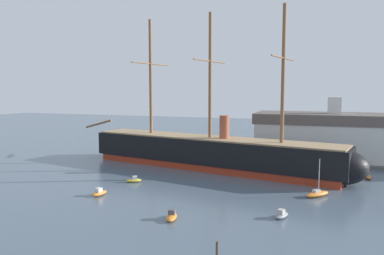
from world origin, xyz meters
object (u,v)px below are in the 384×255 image
at_px(tall_ship, 210,152).
at_px(dockside_warehouse_right, 370,139).
at_px(motorboat_far_right, 368,177).
at_px(seagull_in_flight, 239,131).
at_px(motorboat_alongside_bow, 134,180).
at_px(motorboat_far_left, 126,156).
at_px(dinghy_distant_centre, 247,160).
at_px(motorboat_near_centre, 172,216).
at_px(mooring_piling_left_pair, 217,252).
at_px(motorboat_mid_left, 99,193).
at_px(sailboat_alongside_stern, 317,194).
at_px(motorboat_mid_right, 282,215).

bearing_deg(tall_ship, dockside_warehouse_right, 29.30).
relative_size(motorboat_far_right, seagull_in_flight, 2.60).
height_order(motorboat_alongside_bow, motorboat_far_left, motorboat_far_left).
bearing_deg(dockside_warehouse_right, dinghy_distant_centre, -164.98).
distance_m(motorboat_near_centre, motorboat_alongside_bow, 22.63).
distance_m(dinghy_distant_centre, mooring_piling_left_pair, 57.11).
xyz_separation_m(mooring_piling_left_pair, seagull_in_flight, (-1.91, 18.60, 10.69)).
bearing_deg(motorboat_near_centre, dockside_warehouse_right, 60.37).
relative_size(motorboat_mid_left, dockside_warehouse_right, 0.06).
xyz_separation_m(motorboat_alongside_bow, motorboat_far_right, (43.44, 18.41, -0.00)).
xyz_separation_m(tall_ship, motorboat_alongside_bow, (-10.29, -17.13, -3.38)).
bearing_deg(motorboat_near_centre, tall_ship, 97.82).
bearing_deg(motorboat_alongside_bow, motorboat_near_centre, -48.59).
xyz_separation_m(motorboat_near_centre, motorboat_far_right, (28.47, 35.39, -0.07)).
height_order(sailboat_alongside_stern, motorboat_far_left, sailboat_alongside_stern).
height_order(dinghy_distant_centre, seagull_in_flight, seagull_in_flight).
relative_size(tall_ship, motorboat_mid_right, 21.89).
bearing_deg(mooring_piling_left_pair, motorboat_mid_left, 146.04).
bearing_deg(motorboat_mid_left, motorboat_near_centre, -22.96).
relative_size(motorboat_mid_right, motorboat_far_right, 1.13).
xyz_separation_m(dockside_warehouse_right, seagull_in_flight, (-23.13, -45.75, 5.89)).
bearing_deg(motorboat_mid_right, motorboat_near_centre, -158.00).
distance_m(sailboat_alongside_stern, dockside_warehouse_right, 37.83).
bearing_deg(motorboat_far_left, dockside_warehouse_right, 14.02).
relative_size(motorboat_mid_right, seagull_in_flight, 2.93).
relative_size(tall_ship, dinghy_distant_centre, 26.35).
xyz_separation_m(motorboat_alongside_bow, dinghy_distant_centre, (16.66, 29.19, -0.13)).
distance_m(motorboat_far_left, dockside_warehouse_right, 61.89).
height_order(motorboat_mid_right, motorboat_far_left, motorboat_far_left).
bearing_deg(motorboat_far_left, mooring_piling_left_pair, -52.01).
height_order(motorboat_mid_left, mooring_piling_left_pair, mooring_piling_left_pair).
relative_size(motorboat_alongside_bow, dockside_warehouse_right, 0.05).
xyz_separation_m(motorboat_mid_left, sailboat_alongside_stern, (35.15, 11.53, 0.07)).
bearing_deg(motorboat_alongside_bow, dockside_warehouse_right, 39.00).
height_order(motorboat_far_right, seagull_in_flight, seagull_in_flight).
bearing_deg(motorboat_far_left, motorboat_far_right, -3.60).
height_order(motorboat_mid_right, seagull_in_flight, seagull_in_flight).
xyz_separation_m(motorboat_alongside_bow, motorboat_far_left, (-14.17, 22.04, 0.15)).
bearing_deg(motorboat_mid_right, seagull_in_flight, 160.80).
bearing_deg(motorboat_near_centre, motorboat_far_right, 51.18).
bearing_deg(dinghy_distant_centre, sailboat_alongside_stern, -58.10).
xyz_separation_m(motorboat_near_centre, motorboat_alongside_bow, (-14.97, 16.97, -0.07)).
xyz_separation_m(motorboat_far_right, dockside_warehouse_right, (2.22, 18.56, 5.53)).
bearing_deg(dockside_warehouse_right, motorboat_alongside_bow, -141.00).
relative_size(motorboat_far_left, seagull_in_flight, 3.75).
distance_m(tall_ship, motorboat_far_left, 25.15).
xyz_separation_m(motorboat_mid_left, motorboat_far_right, (44.64, 28.53, -0.05)).
bearing_deg(sailboat_alongside_stern, motorboat_near_centre, -135.91).
distance_m(motorboat_far_left, motorboat_far_right, 57.72).
bearing_deg(motorboat_mid_left, mooring_piling_left_pair, -33.96).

